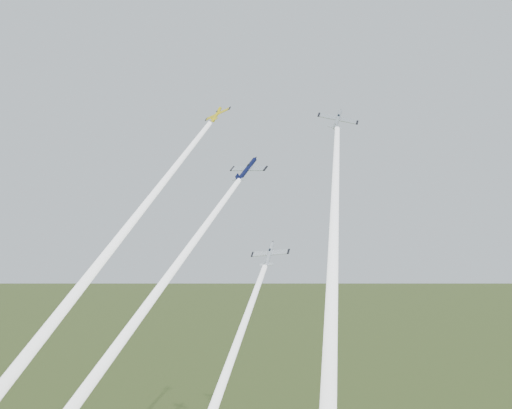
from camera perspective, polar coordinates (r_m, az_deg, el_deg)
name	(u,v)px	position (r m, az deg, el deg)	size (l,w,h in m)	color
plane_yellow	(217,114)	(136.93, -3.52, 8.00)	(6.65, 6.60, 1.04)	yellow
smoke_trail_yellow	(109,251)	(111.60, -12.93, -4.06)	(2.20, 2.20, 76.60)	white
plane_navy	(247,170)	(125.31, -0.83, 3.12)	(8.57, 8.50, 1.34)	#0D123C
smoke_trail_navy	(142,313)	(105.27, -10.14, -9.47)	(2.20, 2.20, 67.85)	white
plane_silver_right	(338,119)	(127.28, 7.27, 7.52)	(8.03, 7.97, 1.26)	#B0B9BF
smoke_trail_silver_right	(333,249)	(98.71, 6.89, -3.93)	(2.20, 2.20, 66.17)	white
plane_silver_low	(269,254)	(121.89, 1.19, -4.44)	(7.70, 7.64, 1.21)	silver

